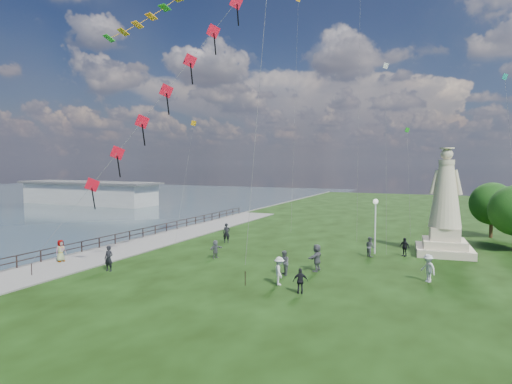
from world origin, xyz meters
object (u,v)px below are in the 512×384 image
at_px(lamppost, 375,214).
at_px(person_0, 109,259).
at_px(person_1, 284,263).
at_px(person_3, 300,281).
at_px(person_10, 61,252).
at_px(person_9, 404,247).
at_px(statue, 445,214).
at_px(pier_pavilion, 89,193).
at_px(person_5, 215,249).
at_px(person_2, 279,271).
at_px(person_7, 370,247).
at_px(person_6, 227,233).
at_px(person_11, 317,258).
at_px(person_8, 428,268).

height_order(lamppost, person_0, lamppost).
height_order(person_1, person_3, person_1).
bearing_deg(person_10, person_9, -51.47).
bearing_deg(statue, pier_pavilion, 154.00).
bearing_deg(pier_pavilion, person_5, -35.09).
distance_m(person_2, person_7, 11.26).
bearing_deg(person_1, person_0, -106.60).
height_order(person_6, person_11, person_11).
relative_size(statue, lamppost, 1.92).
bearing_deg(person_8, person_7, 172.01).
xyz_separation_m(lamppost, person_10, (-21.42, -13.23, -2.50)).
height_order(person_7, person_10, person_10).
xyz_separation_m(pier_pavilion, person_10, (37.00, -39.29, -1.00)).
bearing_deg(person_8, person_2, -107.44).
height_order(pier_pavilion, person_5, pier_pavilion).
height_order(person_1, person_5, person_1).
xyz_separation_m(person_1, person_2, (0.53, -2.28, 0.04)).
xyz_separation_m(lamppost, person_3, (-2.26, -13.12, -2.58)).
height_order(pier_pavilion, person_11, pier_pavilion).
distance_m(person_9, person_10, 27.22).
bearing_deg(person_2, person_1, -16.34).
bearing_deg(person_8, person_3, -94.97).
bearing_deg(person_11, person_5, -86.75).
distance_m(person_8, person_11, 7.31).
xyz_separation_m(person_2, person_6, (-9.73, 11.24, 0.05)).
bearing_deg(statue, person_2, -129.14).
xyz_separation_m(person_7, person_9, (2.56, 1.32, -0.04)).
xyz_separation_m(person_0, person_3, (13.98, 0.56, -0.15)).
bearing_deg(person_8, person_10, -122.70).
bearing_deg(person_0, person_2, 2.19).
distance_m(lamppost, person_3, 13.56).
distance_m(person_2, person_9, 13.52).
distance_m(person_7, person_9, 2.88).
distance_m(person_1, person_8, 9.29).
height_order(person_0, person_10, person_0).
xyz_separation_m(statue, person_5, (-16.77, -9.08, -2.63)).
distance_m(lamppost, person_6, 14.00).
xyz_separation_m(statue, person_1, (-9.90, -11.77, -2.52)).
xyz_separation_m(pier_pavilion, person_8, (62.88, -33.47, -0.95)).
xyz_separation_m(person_2, person_10, (-17.38, -1.31, -0.05)).
bearing_deg(person_1, person_10, -113.70).
relative_size(pier_pavilion, person_3, 19.85).
bearing_deg(person_11, person_2, -7.75).
xyz_separation_m(lamppost, person_1, (-4.57, -9.64, -2.50)).
distance_m(person_2, person_10, 17.43).
bearing_deg(lamppost, person_6, -177.19).
bearing_deg(person_6, person_5, -90.85).
height_order(person_5, person_11, person_11).
distance_m(person_1, person_2, 2.34).
height_order(person_8, person_10, person_8).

